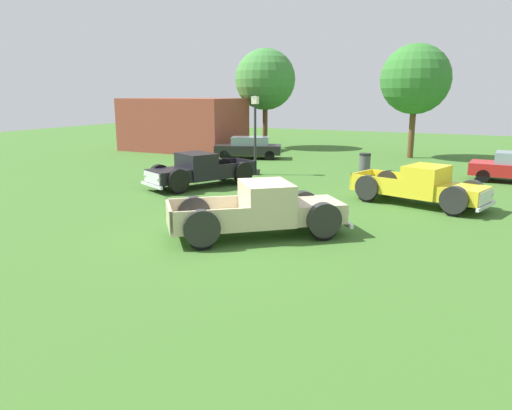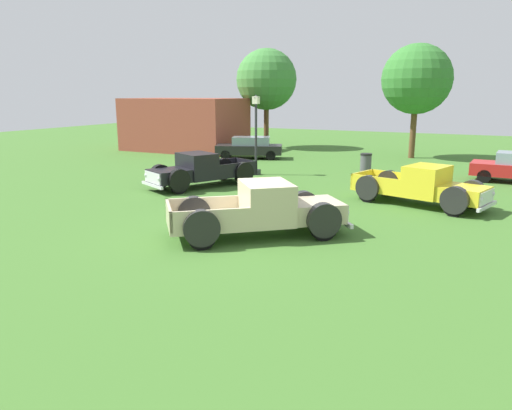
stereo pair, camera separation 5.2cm
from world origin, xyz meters
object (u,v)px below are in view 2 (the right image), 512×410
(pickup_truck_behind_left, at_px, (196,171))
(pickup_truck_behind_right, at_px, (428,187))
(sedan_distant_b, at_px, (250,147))
(lamp_post_near, at_px, (256,133))
(pickup_truck_foreground, at_px, (268,210))
(oak_tree_east, at_px, (267,80))
(oak_tree_center, at_px, (417,79))
(trash_can, at_px, (366,163))

(pickup_truck_behind_left, bearing_deg, pickup_truck_behind_right, 3.37)
(sedan_distant_b, relative_size, lamp_post_near, 1.12)
(pickup_truck_foreground, relative_size, pickup_truck_behind_left, 0.98)
(lamp_post_near, bearing_deg, oak_tree_east, 112.36)
(sedan_distant_b, relative_size, oak_tree_east, 0.61)
(lamp_post_near, bearing_deg, pickup_truck_behind_left, -101.59)
(pickup_truck_foreground, distance_m, pickup_truck_behind_right, 6.77)
(oak_tree_east, bearing_deg, oak_tree_center, -6.76)
(sedan_distant_b, distance_m, oak_tree_center, 10.90)
(pickup_truck_foreground, height_order, pickup_truck_behind_left, pickup_truck_foreground)
(pickup_truck_behind_right, height_order, oak_tree_east, oak_tree_east)
(pickup_truck_behind_left, distance_m, oak_tree_east, 16.37)
(sedan_distant_b, height_order, oak_tree_center, oak_tree_center)
(pickup_truck_foreground, distance_m, oak_tree_center, 19.74)
(sedan_distant_b, relative_size, trash_can, 4.58)
(pickup_truck_behind_left, bearing_deg, trash_can, 53.00)
(pickup_truck_behind_left, xyz_separation_m, oak_tree_east, (-3.78, 15.36, 4.21))
(pickup_truck_behind_left, relative_size, pickup_truck_behind_right, 1.00)
(pickup_truck_foreground, xyz_separation_m, lamp_post_near, (-4.92, 9.31, 1.30))
(pickup_truck_behind_left, relative_size, trash_can, 5.33)
(pickup_truck_foreground, relative_size, oak_tree_center, 0.72)
(lamp_post_near, distance_m, oak_tree_center, 11.95)
(oak_tree_east, height_order, oak_tree_center, oak_tree_east)
(pickup_truck_behind_left, height_order, pickup_truck_behind_right, pickup_truck_behind_left)
(pickup_truck_foreground, height_order, oak_tree_east, oak_tree_east)
(lamp_post_near, relative_size, oak_tree_center, 0.56)
(sedan_distant_b, bearing_deg, oak_tree_east, 105.27)
(lamp_post_near, bearing_deg, pickup_truck_foreground, -62.13)
(pickup_truck_behind_left, bearing_deg, oak_tree_center, 64.24)
(pickup_truck_behind_left, relative_size, sedan_distant_b, 1.16)
(pickup_truck_behind_left, distance_m, lamp_post_near, 4.41)
(pickup_truck_behind_right, height_order, trash_can, pickup_truck_behind_right)
(oak_tree_center, bearing_deg, pickup_truck_foreground, -93.08)
(trash_can, relative_size, oak_tree_east, 0.13)
(pickup_truck_behind_left, relative_size, lamp_post_near, 1.31)
(pickup_truck_behind_left, relative_size, oak_tree_east, 0.71)
(pickup_truck_foreground, bearing_deg, oak_tree_east, 114.92)
(pickup_truck_foreground, bearing_deg, pickup_truck_behind_left, 138.02)
(oak_tree_center, bearing_deg, sedan_distant_b, -152.26)
(trash_can, height_order, oak_tree_east, oak_tree_east)
(pickup_truck_behind_right, distance_m, trash_can, 7.80)
(pickup_truck_foreground, distance_m, lamp_post_near, 10.61)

